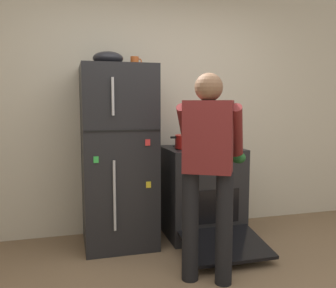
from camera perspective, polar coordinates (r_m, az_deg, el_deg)
name	(u,v)px	position (r m, az deg, el deg)	size (l,w,h in m)	color
kitchen_wall_back	(147,106)	(3.94, -3.32, 6.03)	(6.00, 0.10, 2.70)	beige
refrigerator	(118,156)	(3.54, -7.85, -1.94)	(0.68, 0.72, 1.73)	black
stove_range	(202,193)	(3.82, 5.39, -7.62)	(0.76, 1.23, 0.93)	black
person_cook	(208,160)	(2.76, 6.38, -2.45)	(0.65, 0.69, 1.60)	black
red_pot	(189,142)	(3.64, 3.31, 0.38)	(0.38, 0.28, 0.13)	red
coffee_mug	(135,62)	(3.61, -5.24, 12.79)	(0.11, 0.08, 0.10)	#B24C1E
pepper_mill	(221,136)	(4.03, 8.37, 1.32)	(0.05, 0.05, 0.19)	brown
mixing_bowl	(108,58)	(3.52, -9.42, 13.14)	(0.28, 0.28, 0.13)	black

